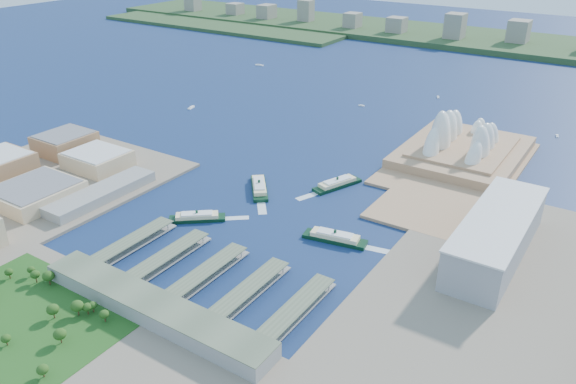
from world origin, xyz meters
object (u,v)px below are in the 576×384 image
Objects in this scene: toaster_building at (496,236)px; ferry_a at (259,185)px; ferry_d at (335,235)px; ferry_c at (197,215)px; opera_house at (466,133)px; ferry_b at (337,182)px.

toaster_building is 2.62× the size of ferry_a.
ferry_d is at bearing -158.09° from toaster_building.
toaster_building is at bearing -38.62° from ferry_a.
toaster_building is 2.71× the size of ferry_d.
ferry_c is at bearing 96.48° from ferry_d.
opera_house is 3.04× the size of ferry_a.
toaster_building is at bearing -78.39° from ferry_d.
opera_house is 254.63m from ferry_a.
ferry_a is 1.12× the size of ferry_c.
opera_house is 175.96m from ferry_b.
toaster_building is at bearing -65.77° from opera_house.
ferry_c is (-10.79, -85.24, -0.59)m from ferry_a.
ferry_c is at bearing -160.64° from toaster_building.
ferry_a is at bearing -126.63° from opera_house.
toaster_building is 2.93× the size of ferry_c.
ferry_a is at bearing 57.84° from ferry_d.
ferry_a is at bearing -120.04° from ferry_b.
toaster_building is (90.00, -200.00, -11.50)m from opera_house.
ferry_b is 111.91m from ferry_d.
opera_house reaches higher than ferry_a.
ferry_d is (-34.41, -250.04, -26.60)m from opera_house.
ferry_d is at bearing -41.30° from ferry_b.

